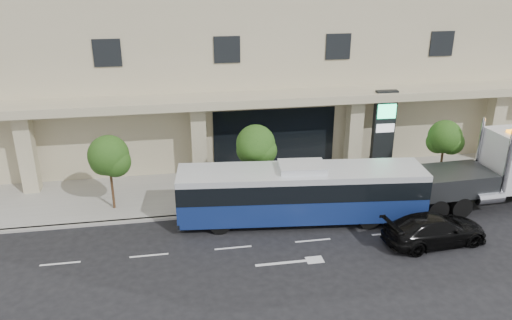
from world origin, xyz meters
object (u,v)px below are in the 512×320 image
at_px(tow_truck, 494,172).
at_px(signage_pylon, 383,132).
at_px(black_sedan, 435,229).
at_px(city_bus, 301,192).

distance_m(tow_truck, signage_pylon, 6.88).
bearing_deg(black_sedan, city_bus, 54.63).
distance_m(city_bus, black_sedan, 6.85).
relative_size(black_sedan, signage_pylon, 0.96).
bearing_deg(tow_truck, city_bus, 177.81).
distance_m(tow_truck, black_sedan, 6.39).
relative_size(tow_truck, signage_pylon, 1.94).
bearing_deg(black_sedan, signage_pylon, -10.93).
bearing_deg(signage_pylon, city_bus, -140.82).
xyz_separation_m(city_bus, tow_truck, (11.12, 0.06, 0.31)).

